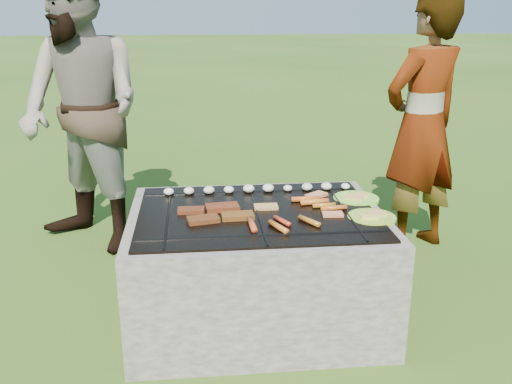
% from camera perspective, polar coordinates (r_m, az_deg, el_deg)
% --- Properties ---
extents(lawn, '(60.00, 60.00, 0.00)m').
position_cam_1_polar(lawn, '(3.17, 0.10, -12.37)').
color(lawn, '#2A4B12').
rests_on(lawn, ground).
extents(fire_pit, '(1.30, 1.00, 0.62)m').
position_cam_1_polar(fire_pit, '(3.04, 0.10, -7.80)').
color(fire_pit, gray).
rests_on(fire_pit, ground).
extents(mushrooms, '(1.05, 0.06, 0.04)m').
position_cam_1_polar(mushrooms, '(3.20, 0.08, 0.35)').
color(mushrooms, white).
rests_on(mushrooms, fire_pit).
extents(pork_slabs, '(0.38, 0.27, 0.02)m').
position_cam_1_polar(pork_slabs, '(2.86, -3.95, -2.10)').
color(pork_slabs, maroon).
rests_on(pork_slabs, fire_pit).
extents(sausages, '(0.53, 0.47, 0.03)m').
position_cam_1_polar(sausages, '(2.86, 4.24, -2.10)').
color(sausages, orange).
rests_on(sausages, fire_pit).
extents(bread_on_grate, '(0.44, 0.40, 0.02)m').
position_cam_1_polar(bread_on_grate, '(3.00, 4.45, -1.22)').
color(bread_on_grate, tan).
rests_on(bread_on_grate, fire_pit).
extents(plate_far, '(0.30, 0.30, 0.03)m').
position_cam_1_polar(plate_far, '(3.15, 9.97, -0.66)').
color(plate_far, '#CCF93B').
rests_on(plate_far, fire_pit).
extents(plate_near, '(0.26, 0.26, 0.03)m').
position_cam_1_polar(plate_near, '(2.90, 11.50, -2.49)').
color(plate_near, yellow).
rests_on(plate_near, fire_pit).
extents(cook, '(0.74, 0.64, 1.72)m').
position_cam_1_polar(cook, '(3.94, 16.30, 6.40)').
color(cook, gray).
rests_on(cook, ground).
extents(bystander, '(1.17, 1.15, 1.90)m').
position_cam_1_polar(bystander, '(3.94, -17.01, 7.75)').
color(bystander, gray).
rests_on(bystander, ground).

